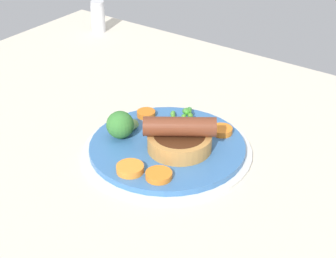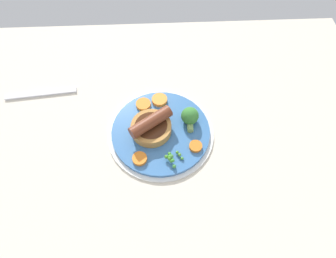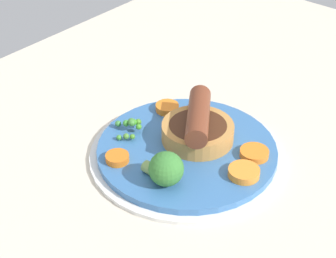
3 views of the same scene
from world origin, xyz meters
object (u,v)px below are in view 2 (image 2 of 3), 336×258
sausage_pudding (151,126)px  carrot_slice_0 (161,100)px  carrot_slice_6 (143,104)px  broccoli_floret_near (190,116)px  carrot_slice_1 (140,159)px  carrot_slice_4 (196,146)px  pea_pile (172,158)px  fork (41,94)px  dinner_plate (162,133)px

sausage_pudding → carrot_slice_0: bearing=39.4°
carrot_slice_6 → broccoli_floret_near: bearing=-25.6°
carrot_slice_1 → carrot_slice_6: 14.88cm
broccoli_floret_near → carrot_slice_4: (0.77, -7.09, -1.56)cm
pea_pile → carrot_slice_4: 6.27cm
carrot_slice_1 → carrot_slice_4: (12.48, 2.54, -0.03)cm
pea_pile → carrot_slice_0: pea_pile is taller
carrot_slice_0 → carrot_slice_1: 16.79cm
pea_pile → carrot_slice_4: pea_pile is taller
carrot_slice_1 → fork: bearing=141.0°
pea_pile → sausage_pudding: bearing=119.2°
broccoli_floret_near → fork: (-37.28, 11.04, -3.09)cm
carrot_slice_4 → carrot_slice_6: bearing=133.5°
dinner_plate → fork: dinner_plate is taller
pea_pile → carrot_slice_0: 16.53cm
broccoli_floret_near → carrot_slice_6: 12.19cm
sausage_pudding → carrot_slice_4: bearing=-60.5°
carrot_slice_0 → carrot_slice_6: bearing=-165.4°
dinner_plate → carrot_slice_1: 8.94cm
carrot_slice_6 → carrot_slice_4: bearing=-46.5°
sausage_pudding → fork: size_ratio=0.56×
broccoli_floret_near → carrot_slice_4: broccoli_floret_near is taller
pea_pile → broccoli_floret_near: size_ratio=0.79×
pea_pile → fork: size_ratio=0.23×
dinner_plate → carrot_slice_1: (-5.06, -7.26, 1.30)cm
carrot_slice_1 → carrot_slice_6: same height
carrot_slice_1 → carrot_slice_6: (0.82, 14.85, -0.05)cm
carrot_slice_6 → fork: carrot_slice_6 is taller
carrot_slice_4 → carrot_slice_6: same height
carrot_slice_0 → dinner_plate: bearing=-90.6°
carrot_slice_4 → carrot_slice_6: (-11.67, 12.31, -0.02)cm
dinner_plate → fork: (-30.62, 13.42, -0.27)cm
pea_pile → carrot_slice_1: 7.04cm
sausage_pudding → broccoli_floret_near: size_ratio=1.89×
carrot_slice_0 → carrot_slice_6: 4.48cm
carrot_slice_0 → carrot_slice_1: bearing=-107.9°
fork → dinner_plate: bearing=-29.5°
dinner_plate → carrot_slice_4: (7.42, -4.71, 1.27)cm
carrot_slice_1 → carrot_slice_0: bearing=72.1°
dinner_plate → fork: 33.43cm
sausage_pudding → carrot_slice_0: 9.13cm
carrot_slice_1 → fork: size_ratio=0.18×
sausage_pudding → carrot_slice_1: bearing=-144.6°
carrot_slice_1 → carrot_slice_4: size_ratio=1.10×
sausage_pudding → pea_pile: bearing=-95.4°
carrot_slice_0 → carrot_slice_4: 15.31cm
dinner_plate → broccoli_floret_near: bearing=19.7°
sausage_pudding → carrot_slice_0: size_ratio=2.66×
carrot_slice_0 → fork: 31.11cm
carrot_slice_6 → fork: (-26.38, 5.82, -1.52)cm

